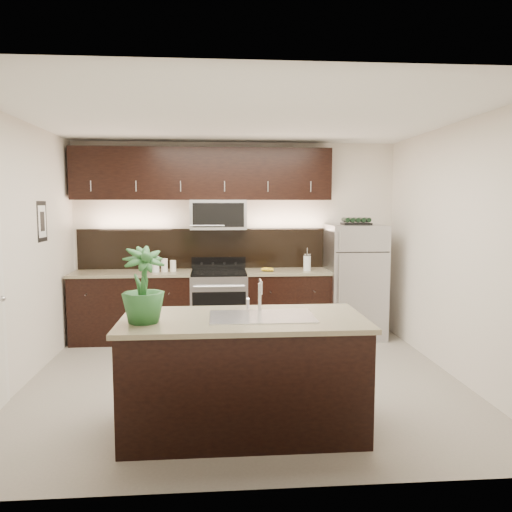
# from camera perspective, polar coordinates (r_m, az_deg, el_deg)

# --- Properties ---
(ground) EXTENTS (4.50, 4.50, 0.00)m
(ground) POSITION_cam_1_polar(r_m,az_deg,el_deg) (5.39, -1.36, -14.08)
(ground) COLOR gray
(ground) RESTS_ON ground
(room_walls) EXTENTS (4.52, 4.02, 2.71)m
(room_walls) POSITION_cam_1_polar(r_m,az_deg,el_deg) (5.02, -2.65, 4.23)
(room_walls) COLOR silver
(room_walls) RESTS_ON ground
(counter_run) EXTENTS (3.51, 0.65, 0.94)m
(counter_run) POSITION_cam_1_polar(r_m,az_deg,el_deg) (6.88, -5.96, -5.60)
(counter_run) COLOR black
(counter_run) RESTS_ON ground
(upper_fixtures) EXTENTS (3.49, 0.40, 1.66)m
(upper_fixtures) POSITION_cam_1_polar(r_m,az_deg,el_deg) (6.90, -5.87, 8.37)
(upper_fixtures) COLOR black
(upper_fixtures) RESTS_ON counter_run
(island) EXTENTS (1.96, 0.96, 0.94)m
(island) POSITION_cam_1_polar(r_m,az_deg,el_deg) (4.17, -1.44, -13.29)
(island) COLOR black
(island) RESTS_ON ground
(sink_faucet) EXTENTS (0.84, 0.50, 0.28)m
(sink_faucet) POSITION_cam_1_polar(r_m,az_deg,el_deg) (4.06, 0.67, -6.73)
(sink_faucet) COLOR silver
(sink_faucet) RESTS_ON island
(refrigerator) EXTENTS (0.75, 0.68, 1.56)m
(refrigerator) POSITION_cam_1_polar(r_m,az_deg,el_deg) (7.03, 11.24, -2.86)
(refrigerator) COLOR #B2B2B7
(refrigerator) RESTS_ON ground
(wine_rack) EXTENTS (0.39, 0.24, 0.09)m
(wine_rack) POSITION_cam_1_polar(r_m,az_deg,el_deg) (6.95, 11.38, 3.87)
(wine_rack) COLOR black
(wine_rack) RESTS_ON refrigerator
(plant) EXTENTS (0.43, 0.43, 0.58)m
(plant) POSITION_cam_1_polar(r_m,az_deg,el_deg) (3.91, -12.78, -3.25)
(plant) COLOR #245B28
(plant) RESTS_ON island
(canisters) EXTENTS (0.32, 0.12, 0.21)m
(canisters) POSITION_cam_1_polar(r_m,az_deg,el_deg) (6.79, -10.67, -1.00)
(canisters) COLOR silver
(canisters) RESTS_ON counter_run
(french_press) EXTENTS (0.11, 0.11, 0.30)m
(french_press) POSITION_cam_1_polar(r_m,az_deg,el_deg) (6.85, 5.86, -0.71)
(french_press) COLOR silver
(french_press) RESTS_ON counter_run
(bananas) EXTENTS (0.22, 0.20, 0.06)m
(bananas) POSITION_cam_1_polar(r_m,az_deg,el_deg) (6.75, 0.98, -1.51)
(bananas) COLOR gold
(bananas) RESTS_ON counter_run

